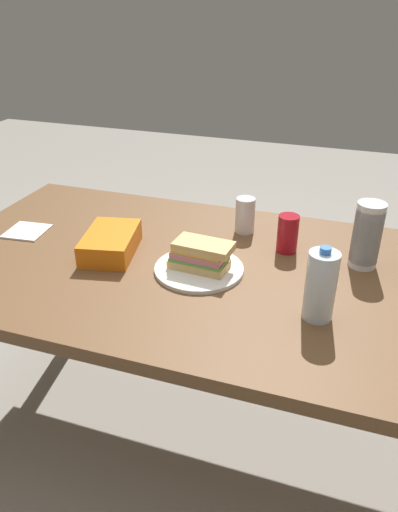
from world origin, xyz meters
The scene contains 10 objects.
ground_plane centered at (0.00, 0.00, 0.00)m, with size 8.00×8.00×0.00m, color gray.
dining_table centered at (0.00, 0.00, 0.66)m, with size 1.83×0.93×0.74m.
paper_plate centered at (-0.06, -0.03, 0.75)m, with size 0.27×0.27×0.01m, color white.
sandwich centered at (-0.06, -0.03, 0.79)m, with size 0.19×0.11×0.08m.
soda_can_red centered at (0.16, 0.18, 0.80)m, with size 0.07×0.07×0.12m, color maroon.
chip_bag centered at (-0.36, -0.01, 0.77)m, with size 0.23×0.15×0.07m, color orange.
water_bottle_tall centered at (0.30, -0.15, 0.83)m, with size 0.08×0.08×0.20m.
plastic_cup_stack centered at (0.40, 0.16, 0.84)m, with size 0.08×0.08×0.20m.
soda_can_silver centered at (0.00, 0.27, 0.80)m, with size 0.07×0.07×0.12m, color silver.
paper_napkin centered at (-0.71, 0.03, 0.74)m, with size 0.13×0.13×0.01m, color white.
Camera 1 is at (0.35, -1.23, 1.49)m, focal length 34.64 mm.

